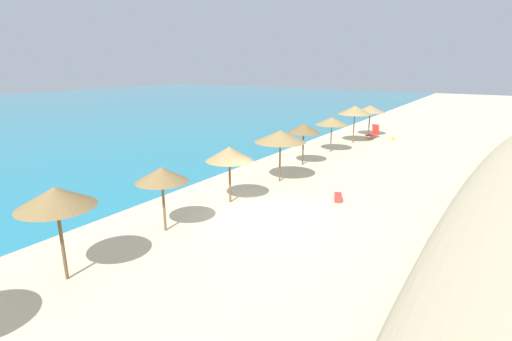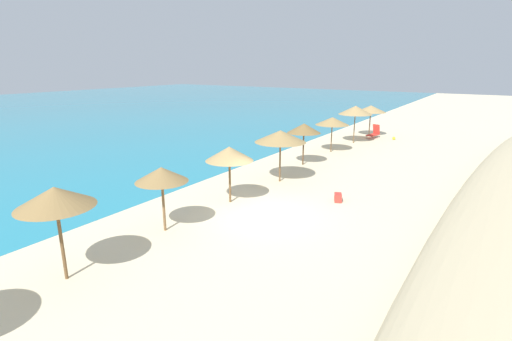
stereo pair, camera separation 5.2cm
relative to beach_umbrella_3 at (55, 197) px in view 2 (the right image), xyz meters
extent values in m
plane|color=beige|center=(7.21, -2.26, -2.48)|extent=(160.00, 160.00, 0.00)
cylinder|color=brown|center=(0.00, 0.00, -1.30)|extent=(0.10, 0.10, 2.35)
cone|color=olive|center=(0.00, 0.00, 0.01)|extent=(2.10, 2.10, 0.58)
cylinder|color=brown|center=(3.94, 0.07, -1.45)|extent=(0.10, 0.10, 2.05)
cone|color=olive|center=(3.94, 0.07, -0.31)|extent=(1.91, 1.91, 0.54)
cylinder|color=brown|center=(7.71, -0.14, -1.45)|extent=(0.10, 0.10, 2.07)
cone|color=tan|center=(7.71, -0.14, -0.25)|extent=(2.10, 2.10, 0.63)
cylinder|color=brown|center=(11.70, -0.45, -1.35)|extent=(0.09, 0.09, 2.26)
cone|color=#9E7F4C|center=(11.70, -0.45, -0.06)|extent=(2.66, 2.66, 0.61)
cylinder|color=brown|center=(15.52, 0.08, -1.41)|extent=(0.09, 0.09, 2.13)
cone|color=olive|center=(15.52, 0.08, -0.21)|extent=(2.03, 2.03, 0.58)
cylinder|color=brown|center=(19.88, 0.02, -1.45)|extent=(0.07, 0.07, 2.07)
cone|color=#9E7F4C|center=(19.88, 0.02, -0.29)|extent=(2.32, 2.32, 0.53)
cylinder|color=brown|center=(23.87, -0.24, -1.28)|extent=(0.07, 0.07, 2.40)
cone|color=tan|center=(23.87, -0.24, 0.10)|extent=(2.59, 2.59, 0.65)
cylinder|color=brown|center=(27.52, -0.36, -1.37)|extent=(0.08, 0.08, 2.21)
cone|color=tan|center=(27.52, -0.36, -0.13)|extent=(2.50, 2.50, 0.57)
cube|color=red|center=(26.65, -0.92, -2.20)|extent=(1.37, 0.83, 0.07)
cube|color=red|center=(27.23, -1.03, -1.78)|extent=(0.36, 0.63, 0.84)
cylinder|color=silver|center=(26.16, -0.56, -2.36)|extent=(0.04, 0.04, 0.24)
cylinder|color=silver|center=(26.06, -1.05, -2.36)|extent=(0.04, 0.04, 0.24)
cylinder|color=silver|center=(27.23, -0.78, -2.36)|extent=(0.04, 0.04, 0.24)
cylinder|color=silver|center=(27.13, -1.27, -2.36)|extent=(0.04, 0.04, 0.24)
sphere|color=yellow|center=(26.95, -2.59, -2.35)|extent=(0.25, 0.25, 0.25)
cube|color=red|center=(10.40, -4.19, -2.29)|extent=(0.56, 0.48, 0.37)
camera|label=1|loc=(-5.33, -9.89, 3.47)|focal=26.92mm
camera|label=2|loc=(-5.30, -9.93, 3.47)|focal=26.92mm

